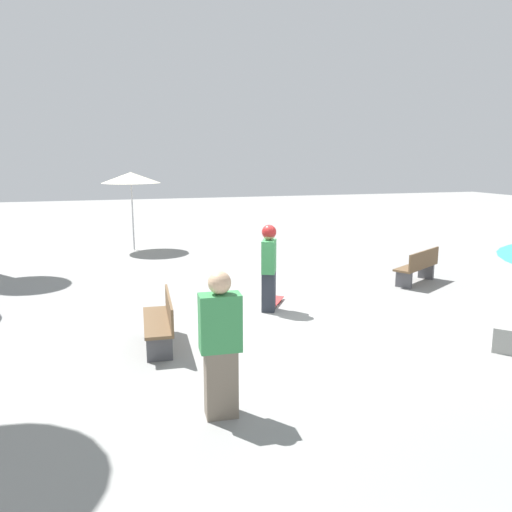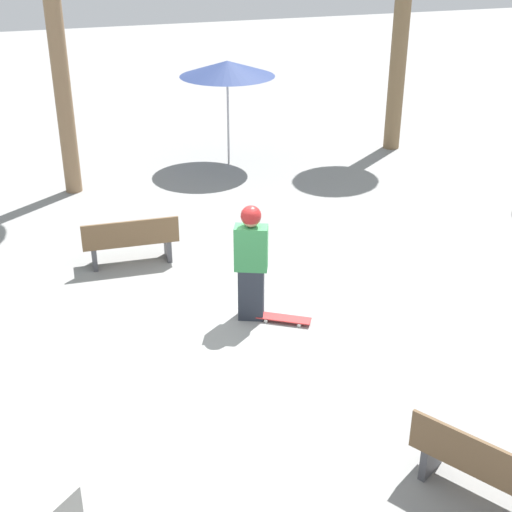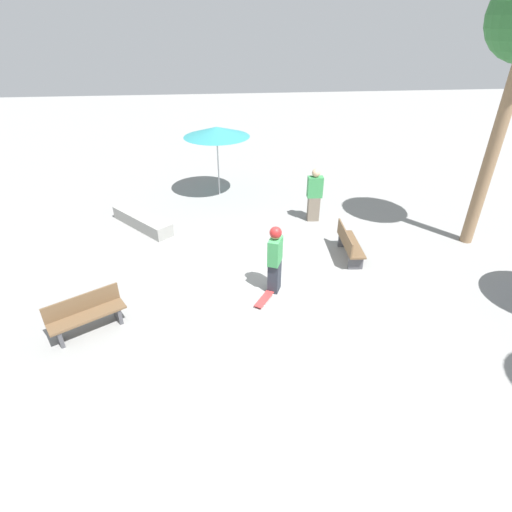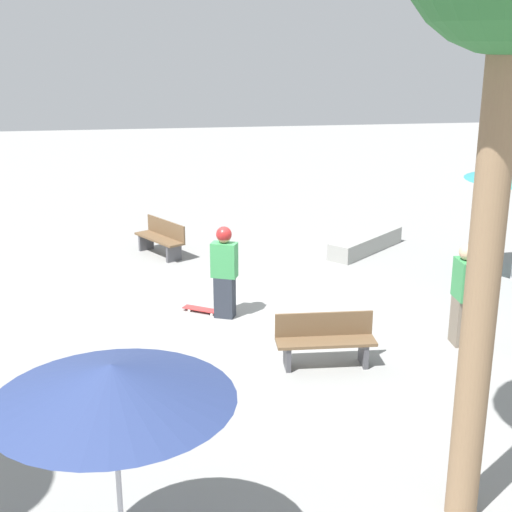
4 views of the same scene
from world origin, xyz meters
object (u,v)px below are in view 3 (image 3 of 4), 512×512
(bench_near, at_px, (86,314))
(bystander_watching, at_px, (314,195))
(shade_umbrella_teal, at_px, (217,132))
(skater_main, at_px, (275,257))
(skateboard, at_px, (265,298))
(bench_far, at_px, (349,244))
(concrete_ledge, at_px, (142,221))

(bench_near, relative_size, bystander_watching, 0.89)
(shade_umbrella_teal, bearing_deg, skater_main, 100.53)
(skateboard, distance_m, shade_umbrella_teal, 7.33)
(bench_far, bearing_deg, concrete_ledge, -109.62)
(bench_far, bearing_deg, skater_main, -56.15)
(skateboard, relative_size, bystander_watching, 0.43)
(skater_main, relative_size, bystander_watching, 0.99)
(skater_main, bearing_deg, concrete_ledge, -112.59)
(skateboard, bearing_deg, bystander_watching, -173.85)
(shade_umbrella_teal, height_order, bystander_watching, shade_umbrella_teal)
(skateboard, bearing_deg, bench_near, -47.63)
(skateboard, relative_size, concrete_ledge, 0.34)
(concrete_ledge, relative_size, bench_near, 1.45)
(skater_main, relative_size, shade_umbrella_teal, 0.69)
(skateboard, bearing_deg, shade_umbrella_teal, -139.47)
(concrete_ledge, xyz_separation_m, shade_umbrella_teal, (-2.58, -2.53, 2.18))
(skateboard, height_order, shade_umbrella_teal, shade_umbrella_teal)
(concrete_ledge, bearing_deg, bystander_watching, 179.19)
(bench_near, distance_m, bystander_watching, 7.89)
(concrete_ledge, distance_m, shade_umbrella_teal, 4.22)
(skateboard, xyz_separation_m, concrete_ledge, (3.50, -4.37, 0.15))
(bench_far, xyz_separation_m, bystander_watching, (0.44, -2.52, 0.47))
(concrete_ledge, distance_m, bystander_watching, 5.71)
(skater_main, relative_size, bench_far, 1.09)
(bench_far, relative_size, bystander_watching, 0.90)
(skater_main, height_order, bystander_watching, bystander_watching)
(skateboard, xyz_separation_m, bench_near, (3.97, 0.66, 0.37))
(bystander_watching, bearing_deg, shade_umbrella_teal, -36.97)
(skater_main, distance_m, bystander_watching, 4.31)
(bench_near, xyz_separation_m, bystander_watching, (-6.13, -4.95, 0.47))
(bench_near, xyz_separation_m, shade_umbrella_teal, (-3.05, -7.55, 1.96))
(skateboard, relative_size, shade_umbrella_teal, 0.30)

